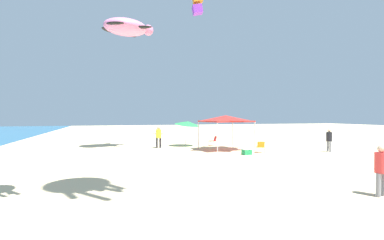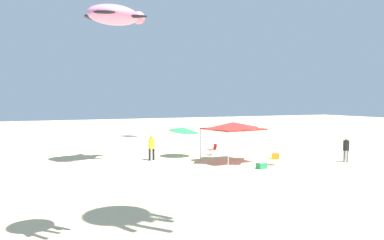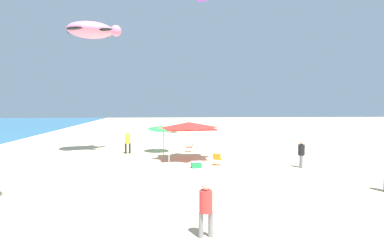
% 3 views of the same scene
% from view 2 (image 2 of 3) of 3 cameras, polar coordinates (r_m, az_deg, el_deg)
% --- Properties ---
extents(ground, '(120.00, 120.00, 0.10)m').
position_cam_2_polar(ground, '(26.25, 15.24, -6.19)').
color(ground, beige).
extents(canopy_tent, '(3.48, 3.67, 2.65)m').
position_cam_2_polar(canopy_tent, '(25.21, 6.17, -0.90)').
color(canopy_tent, '#B7B7BC').
rests_on(canopy_tent, ground).
extents(beach_umbrella, '(2.19, 2.17, 2.34)m').
position_cam_2_polar(beach_umbrella, '(27.41, -1.24, -1.43)').
color(beach_umbrella, silver).
rests_on(beach_umbrella, ground).
extents(folding_chair_right_of_tent, '(0.57, 0.65, 0.82)m').
position_cam_2_polar(folding_chair_right_of_tent, '(28.51, 3.15, -4.30)').
color(folding_chair_right_of_tent, black).
rests_on(folding_chair_right_of_tent, ground).
extents(folding_chair_near_cooler, '(0.76, 0.70, 0.82)m').
position_cam_2_polar(folding_chair_near_cooler, '(24.58, 12.20, -5.55)').
color(folding_chair_near_cooler, black).
rests_on(folding_chair_near_cooler, ground).
extents(cooler_box, '(0.51, 0.68, 0.40)m').
position_cam_2_polar(cooler_box, '(23.35, 10.32, -6.66)').
color(cooler_box, '#1E8C4C').
rests_on(cooler_box, ground).
extents(person_near_umbrella, '(0.42, 0.46, 1.77)m').
position_cam_2_polar(person_near_umbrella, '(26.07, -6.06, -3.76)').
color(person_near_umbrella, black).
rests_on(person_near_umbrella, ground).
extents(person_far_stroller, '(0.45, 0.40, 1.69)m').
position_cam_2_polar(person_far_stroller, '(27.20, 22.00, -3.77)').
color(person_far_stroller, slate).
rests_on(person_far_stroller, ground).
extents(kite_turtle_pink, '(3.89, 4.22, 1.30)m').
position_cam_2_polar(kite_turtle_pink, '(25.36, -11.46, 15.05)').
color(kite_turtle_pink, pink).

